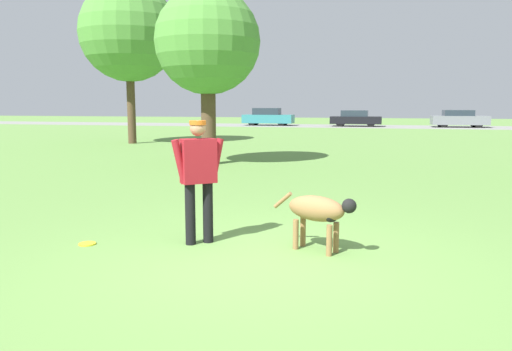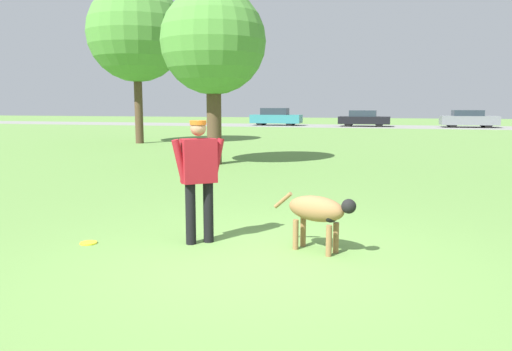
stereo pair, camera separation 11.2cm
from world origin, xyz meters
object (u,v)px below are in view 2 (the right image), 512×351
(frisbee, at_px, (88,243))
(dog, at_px, (318,211))
(tree_far_left, at_px, (136,33))
(parked_car_black, at_px, (364,119))
(parked_car_teal, at_px, (276,117))
(parked_car_grey, at_px, (469,119))
(tree_near_left, at_px, (213,43))
(person, at_px, (199,172))

(frisbee, bearing_deg, dog, 8.27)
(tree_far_left, xyz_separation_m, parked_car_black, (8.94, 19.98, -4.24))
(dog, relative_size, frisbee, 5.02)
(parked_car_teal, bearing_deg, frisbee, -81.24)
(parked_car_black, bearing_deg, frisbee, -91.92)
(parked_car_teal, relative_size, parked_car_grey, 1.00)
(parked_car_grey, bearing_deg, tree_near_left, -113.89)
(parked_car_teal, distance_m, parked_car_grey, 14.89)
(person, xyz_separation_m, frisbee, (-1.36, -0.41, -0.91))
(person, relative_size, parked_car_grey, 0.38)
(parked_car_grey, bearing_deg, tree_far_left, -131.73)
(person, height_order, parked_car_teal, person)
(dog, height_order, parked_car_teal, parked_car_teal)
(parked_car_grey, bearing_deg, dog, -102.74)
(tree_near_left, height_order, parked_car_black, tree_near_left)
(frisbee, xyz_separation_m, parked_car_grey, (9.35, 35.33, 0.64))
(parked_car_teal, height_order, parked_car_black, parked_car_teal)
(person, distance_m, frisbee, 1.69)
(tree_near_left, bearing_deg, parked_car_teal, 98.96)
(tree_far_left, bearing_deg, parked_car_teal, 84.89)
(parked_car_black, distance_m, parked_car_grey, 7.74)
(person, height_order, tree_far_left, tree_far_left)
(frisbee, height_order, parked_car_black, parked_car_black)
(person, bearing_deg, parked_car_teal, 61.89)
(frisbee, distance_m, tree_near_left, 9.23)
(tree_far_left, bearing_deg, parked_car_grey, 50.51)
(dog, relative_size, parked_car_black, 0.27)
(person, distance_m, tree_far_left, 17.52)
(tree_near_left, bearing_deg, tree_far_left, 132.04)
(frisbee, bearing_deg, person, 16.56)
(tree_far_left, bearing_deg, person, -59.39)
(person, xyz_separation_m, tree_far_left, (-8.69, 14.69, 3.95))
(frisbee, xyz_separation_m, parked_car_teal, (-5.54, 35.14, 0.68))
(parked_car_teal, distance_m, parked_car_black, 7.15)
(dog, height_order, tree_near_left, tree_near_left)
(parked_car_teal, bearing_deg, dog, -76.57)
(person, xyz_separation_m, dog, (1.52, 0.01, -0.42))
(tree_far_left, bearing_deg, frisbee, -64.11)
(person, bearing_deg, frisbee, 157.22)
(dog, relative_size, tree_near_left, 0.21)
(person, distance_m, parked_car_grey, 35.83)
(dog, distance_m, frisbee, 2.95)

